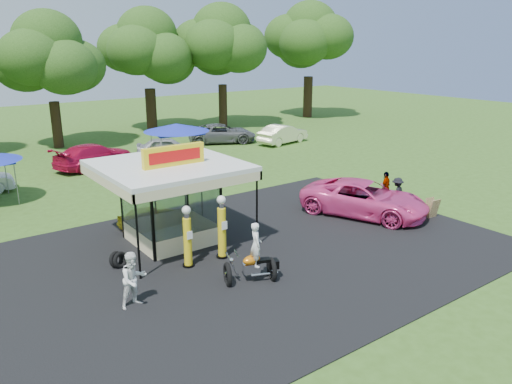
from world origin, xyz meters
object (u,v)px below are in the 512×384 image
(bg_car_e, at_px, (283,134))
(tent_east, at_px, (176,128))
(spectator_east_a, at_px, (397,193))
(bg_car_c, at_px, (168,148))
(motorcycle, at_px, (254,258))
(gas_station_kiosk, at_px, (170,201))
(spectator_east_b, at_px, (386,187))
(gas_pump_right, at_px, (222,229))
(a_frame_sign, at_px, (432,208))
(spectator_west, at_px, (134,280))
(bg_car_d, at_px, (222,133))
(pink_sedan, at_px, (364,199))
(kiosk_car, at_px, (150,216))
(gas_pump_left, at_px, (187,238))
(bg_car_b, at_px, (94,156))

(bg_car_e, distance_m, tent_east, 11.51)
(spectator_east_a, height_order, bg_car_c, spectator_east_a)
(motorcycle, bearing_deg, gas_station_kiosk, 118.16)
(spectator_east_b, bearing_deg, gas_pump_right, -13.74)
(bg_car_e, bearing_deg, tent_east, 91.86)
(bg_car_e, bearing_deg, a_frame_sign, 151.21)
(spectator_west, relative_size, bg_car_d, 0.33)
(motorcycle, distance_m, pink_sedan, 8.80)
(spectator_east_a, bearing_deg, bg_car_c, -93.61)
(kiosk_car, distance_m, bg_car_e, 20.85)
(spectator_east_a, bearing_deg, bg_car_e, -127.09)
(spectator_west, distance_m, bg_car_d, 27.13)
(a_frame_sign, bearing_deg, gas_pump_right, 176.36)
(gas_pump_left, relative_size, motorcycle, 1.06)
(kiosk_car, relative_size, bg_car_c, 0.64)
(gas_pump_left, xyz_separation_m, bg_car_e, (17.97, 16.48, -0.37))
(bg_car_b, bearing_deg, gas_station_kiosk, 155.78)
(spectator_east_b, bearing_deg, a_frame_sign, 68.38)
(spectator_east_b, distance_m, tent_east, 14.20)
(tent_east, bearing_deg, gas_pump_left, -116.36)
(gas_pump_left, bearing_deg, spectator_east_b, 4.22)
(gas_station_kiosk, relative_size, bg_car_e, 1.14)
(spectator_west, height_order, tent_east, tent_east)
(bg_car_b, distance_m, bg_car_c, 5.29)
(bg_car_b, xyz_separation_m, tent_east, (4.41, -3.46, 1.90))
(kiosk_car, bearing_deg, motorcycle, -175.23)
(gas_pump_right, distance_m, spectator_west, 4.49)
(gas_pump_right, height_order, bg_car_b, gas_pump_right)
(spectator_west, distance_m, bg_car_c, 21.52)
(gas_station_kiosk, xyz_separation_m, gas_pump_right, (0.78, -2.68, -0.57))
(bg_car_c, height_order, tent_east, tent_east)
(pink_sedan, distance_m, spectator_east_b, 2.58)
(bg_car_b, xyz_separation_m, bg_car_e, (15.47, -0.94, -0.02))
(bg_car_b, bearing_deg, spectator_east_b, -166.84)
(bg_car_b, bearing_deg, kiosk_car, 154.56)
(spectator_east_b, relative_size, bg_car_c, 0.37)
(motorcycle, height_order, bg_car_d, motorcycle)
(gas_station_kiosk, distance_m, bg_car_e, 22.18)
(gas_pump_right, distance_m, spectator_east_a, 10.39)
(gas_station_kiosk, distance_m, bg_car_c, 16.25)
(pink_sedan, bearing_deg, spectator_east_a, -29.28)
(kiosk_car, relative_size, bg_car_d, 0.50)
(bg_car_d, bearing_deg, pink_sedan, -165.78)
(gas_pump_left, relative_size, bg_car_b, 0.43)
(kiosk_car, xyz_separation_m, spectator_west, (-3.44, -6.38, 0.44))
(spectator_west, bearing_deg, kiosk_car, 54.07)
(motorcycle, bearing_deg, a_frame_sign, 23.06)
(spectator_west, bearing_deg, tent_east, 50.44)
(bg_car_c, height_order, bg_car_d, bg_car_d)
(spectator_east_a, distance_m, tent_east, 15.01)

